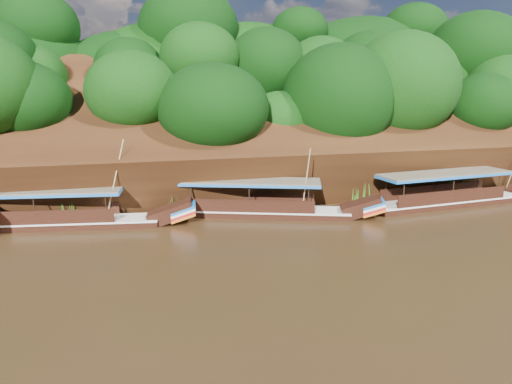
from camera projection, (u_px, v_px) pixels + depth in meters
ground at (337, 255)px, 24.22m from camera, size 160.00×160.00×0.00m
riverbank at (233, 154)px, 45.20m from camera, size 120.00×30.06×19.40m
boat_0 at (460, 197)px, 34.31m from camera, size 14.39×3.33×5.95m
boat_1 at (272, 208)px, 31.32m from camera, size 12.90×6.27×4.84m
boat_2 at (67, 218)px, 28.97m from camera, size 14.26×4.00×5.46m
reeds at (221, 200)px, 31.99m from camera, size 48.16×2.49×1.98m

